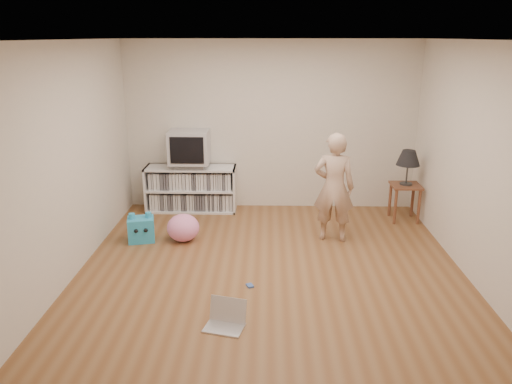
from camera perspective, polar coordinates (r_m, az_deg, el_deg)
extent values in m
plane|color=brown|center=(6.03, 1.66, -8.54)|extent=(4.50, 4.50, 0.00)
cube|color=silver|center=(7.78, 1.70, 7.53)|extent=(4.50, 0.02, 2.60)
cube|color=silver|center=(3.44, 1.92, -5.49)|extent=(4.50, 0.02, 2.60)
cube|color=silver|center=(6.00, -20.27, 3.46)|extent=(0.02, 4.50, 2.60)
cube|color=silver|center=(6.03, 23.71, 3.12)|extent=(0.02, 4.50, 2.60)
cube|color=white|center=(5.42, 1.90, 17.02)|extent=(4.50, 4.50, 0.01)
cube|color=white|center=(8.07, -7.19, 0.83)|extent=(1.40, 0.03, 0.70)
cube|color=white|center=(8.01, -12.26, 0.43)|extent=(0.03, 0.45, 0.70)
cube|color=white|center=(7.80, -2.44, 0.36)|extent=(0.03, 0.45, 0.70)
cube|color=white|center=(7.98, -7.32, -1.91)|extent=(1.40, 0.45, 0.03)
cube|color=white|center=(7.88, -7.41, 0.39)|extent=(1.34, 0.45, 0.03)
cube|color=white|center=(7.78, -7.51, 2.75)|extent=(1.40, 0.45, 0.03)
cube|color=silver|center=(7.88, -7.41, 0.39)|extent=(1.26, 0.36, 0.64)
cube|color=gray|center=(7.77, -7.52, 3.11)|extent=(0.45, 0.35, 0.07)
cube|color=#B3B3B8|center=(7.71, -7.61, 5.16)|extent=(0.60, 0.52, 0.50)
cube|color=black|center=(7.45, -7.92, 4.73)|extent=(0.50, 0.01, 0.40)
cylinder|color=brown|center=(7.53, 15.64, -1.65)|extent=(0.04, 0.04, 0.52)
cylinder|color=brown|center=(7.62, 18.12, -1.65)|extent=(0.04, 0.04, 0.52)
cylinder|color=brown|center=(7.84, 15.06, -0.84)|extent=(0.04, 0.04, 0.52)
cylinder|color=brown|center=(7.93, 17.45, -0.85)|extent=(0.04, 0.04, 0.52)
cube|color=brown|center=(7.65, 16.75, 0.71)|extent=(0.42, 0.42, 0.03)
cylinder|color=#333333|center=(7.64, 16.77, 0.91)|extent=(0.18, 0.18, 0.02)
cylinder|color=#333333|center=(7.60, 16.88, 2.16)|extent=(0.02, 0.02, 0.32)
imported|color=tan|center=(6.63, 8.90, 0.51)|extent=(0.58, 0.42, 1.46)
cube|color=silver|center=(4.88, -3.67, -15.22)|extent=(0.41, 0.33, 0.02)
cube|color=silver|center=(4.92, -3.20, -13.26)|extent=(0.37, 0.16, 0.24)
cube|color=black|center=(4.92, -3.20, -13.26)|extent=(0.32, 0.13, 0.19)
cube|color=#4060AB|center=(5.58, -0.71, -10.65)|extent=(0.10, 0.11, 0.02)
cube|color=#26A0D1|center=(6.86, -12.99, -4.19)|extent=(0.39, 0.34, 0.32)
cylinder|color=#26A0D1|center=(6.80, -14.01, -2.69)|extent=(0.08, 0.08, 0.07)
cylinder|color=#26A0D1|center=(6.79, -12.19, -2.58)|extent=(0.08, 0.08, 0.07)
sphere|color=black|center=(6.72, -13.56, -4.36)|extent=(0.05, 0.05, 0.05)
sphere|color=black|center=(6.72, -12.49, -4.30)|extent=(0.05, 0.05, 0.05)
ellipsoid|color=pink|center=(6.76, -8.32, -4.06)|extent=(0.52, 0.52, 0.37)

